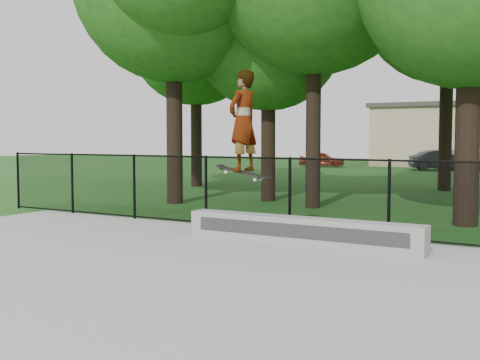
# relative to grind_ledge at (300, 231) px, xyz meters

# --- Properties ---
(ground) EXTENTS (100.00, 100.00, 0.00)m
(ground) POSITION_rel_grind_ledge_xyz_m (-0.79, -4.70, -0.30)
(ground) COLOR #184F16
(ground) RESTS_ON ground
(concrete_slab) EXTENTS (14.00, 12.00, 0.06)m
(concrete_slab) POSITION_rel_grind_ledge_xyz_m (-0.79, -4.70, -0.27)
(concrete_slab) COLOR #A5A6A1
(concrete_slab) RESTS_ON ground
(grind_ledge) EXTENTS (4.39, 0.40, 0.49)m
(grind_ledge) POSITION_rel_grind_ledge_xyz_m (0.00, 0.00, 0.00)
(grind_ledge) COLOR #999894
(grind_ledge) RESTS_ON concrete_slab
(car_a) EXTENTS (3.23, 2.11, 1.03)m
(car_a) POSITION_rel_grind_ledge_xyz_m (-11.25, 27.96, 0.21)
(car_a) COLOR maroon
(car_a) RESTS_ON ground
(car_b) EXTENTS (3.54, 2.51, 1.20)m
(car_b) POSITION_rel_grind_ledge_xyz_m (-3.42, 27.53, 0.30)
(car_b) COLOR black
(car_b) RESTS_ON ground
(car_c) EXTENTS (4.19, 2.54, 1.23)m
(car_c) POSITION_rel_grind_ledge_xyz_m (-2.11, 29.39, 0.31)
(car_c) COLOR gray
(car_c) RESTS_ON ground
(skater_airborne) EXTENTS (0.83, 0.73, 1.97)m
(skater_airborne) POSITION_rel_grind_ledge_xyz_m (-1.04, -0.22, 1.91)
(skater_airborne) COLOR black
(skater_airborne) RESTS_ON ground
(chainlink_fence) EXTENTS (16.06, 0.06, 1.50)m
(chainlink_fence) POSITION_rel_grind_ledge_xyz_m (-0.79, 1.20, 0.51)
(chainlink_fence) COLOR black
(chainlink_fence) RESTS_ON concrete_slab
(distant_building) EXTENTS (12.40, 6.40, 4.30)m
(distant_building) POSITION_rel_grind_ledge_xyz_m (-2.79, 33.30, 1.86)
(distant_building) COLOR #CFB491
(distant_building) RESTS_ON ground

